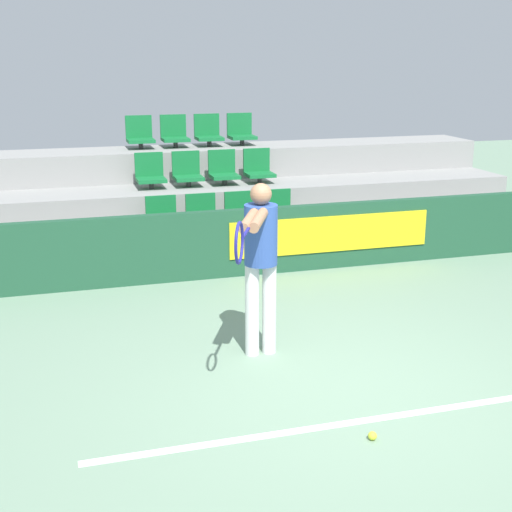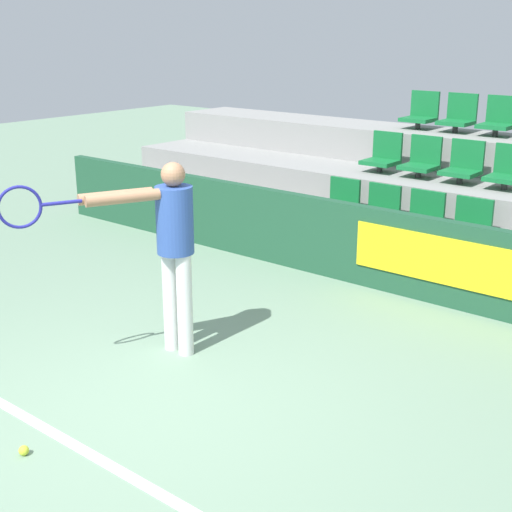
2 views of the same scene
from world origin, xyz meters
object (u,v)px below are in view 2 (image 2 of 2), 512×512
object	(u,v)px
stadium_chair_5	(422,160)
stadium_chair_8	(421,113)
stadium_chair_1	(380,211)
stadium_chair_6	(463,166)
stadium_chair_7	(508,171)
stadium_chair_4	(383,156)
tennis_ball	(24,450)
stadium_chair_3	(469,226)
stadium_chair_2	(422,218)
stadium_chair_10	(499,120)
stadium_chair_9	(458,116)
tennis_player	(167,240)
stadium_chair_0	(340,204)

from	to	relation	value
stadium_chair_5	stadium_chair_8	size ratio (longest dim) A/B	1.00
stadium_chair_1	stadium_chair_6	bearing A→B (deg)	61.14
stadium_chair_8	stadium_chair_7	bearing A→B (deg)	-31.16
stadium_chair_4	tennis_ball	world-z (taller)	stadium_chair_4
stadium_chair_4	stadium_chair_6	xyz separation A→B (m)	(1.07, 0.00, 0.00)
stadium_chair_3	stadium_chair_8	bearing A→B (deg)	129.58
stadium_chair_2	stadium_chair_3	world-z (taller)	same
stadium_chair_3	stadium_chair_10	bearing A→B (deg)	105.41
stadium_chair_2	stadium_chair_4	distance (m)	1.51
stadium_chair_1	stadium_chair_4	xyz separation A→B (m)	(-0.53, 0.97, 0.44)
stadium_chair_2	stadium_chair_8	world-z (taller)	stadium_chair_8
stadium_chair_9	tennis_player	bearing A→B (deg)	-91.73
stadium_chair_6	tennis_ball	size ratio (longest dim) A/B	7.44
stadium_chair_4	stadium_chair_0	bearing A→B (deg)	-90.00
tennis_ball	stadium_chair_6	bearing A→B (deg)	86.80
stadium_chair_2	stadium_chair_8	bearing A→B (deg)	118.86
stadium_chair_6	stadium_chair_8	xyz separation A→B (m)	(-1.07, 0.97, 0.44)
stadium_chair_3	stadium_chair_6	distance (m)	1.19
stadium_chair_7	stadium_chair_8	distance (m)	1.92
stadium_chair_5	stadium_chair_10	distance (m)	1.19
stadium_chair_1	stadium_chair_7	world-z (taller)	stadium_chair_7
stadium_chair_0	stadium_chair_2	bearing A→B (deg)	0.00
stadium_chair_6	stadium_chair_7	world-z (taller)	same
stadium_chair_1	stadium_chair_8	xyz separation A→B (m)	(-0.53, 1.93, 0.88)
stadium_chair_4	stadium_chair_6	distance (m)	1.07
stadium_chair_4	stadium_chair_8	size ratio (longest dim) A/B	1.00
stadium_chair_9	tennis_ball	world-z (taller)	stadium_chair_9
stadium_chair_2	stadium_chair_1	bearing A→B (deg)	180.00
stadium_chair_2	stadium_chair_5	size ratio (longest dim) A/B	1.00
stadium_chair_6	stadium_chair_9	world-z (taller)	stadium_chair_9
stadium_chair_3	stadium_chair_8	size ratio (longest dim) A/B	1.00
stadium_chair_5	stadium_chair_9	distance (m)	1.06
stadium_chair_1	stadium_chair_10	xyz separation A→B (m)	(0.53, 1.93, 0.88)
stadium_chair_1	stadium_chair_7	size ratio (longest dim) A/B	1.00
stadium_chair_5	stadium_chair_2	bearing A→B (deg)	-61.14
stadium_chair_8	tennis_player	size ratio (longest dim) A/B	0.30
stadium_chair_3	stadium_chair_7	size ratio (longest dim) A/B	1.00
stadium_chair_3	tennis_player	bearing A→B (deg)	-111.06
stadium_chair_5	stadium_chair_10	world-z (taller)	stadium_chair_10
stadium_chair_0	stadium_chair_9	world-z (taller)	stadium_chair_9
stadium_chair_2	stadium_chair_9	xyz separation A→B (m)	(-0.53, 1.93, 0.88)
stadium_chair_4	stadium_chair_5	size ratio (longest dim) A/B	1.00
stadium_chair_9	stadium_chair_5	bearing A→B (deg)	-90.00
stadium_chair_0	stadium_chair_9	xyz separation A→B (m)	(0.53, 1.93, 0.88)
stadium_chair_5	stadium_chair_6	world-z (taller)	same
stadium_chair_0	stadium_chair_8	xyz separation A→B (m)	(0.00, 1.93, 0.88)
stadium_chair_8	tennis_ball	distance (m)	6.98
tennis_player	stadium_chair_8	bearing A→B (deg)	118.81
stadium_chair_4	tennis_ball	bearing A→B (deg)	-82.73
stadium_chair_0	stadium_chair_5	size ratio (longest dim) A/B	1.00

